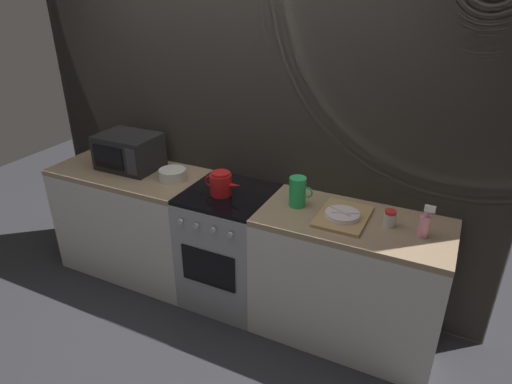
{
  "coord_description": "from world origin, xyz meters",
  "views": [
    {
      "loc": [
        1.4,
        -2.42,
        2.26
      ],
      "look_at": [
        0.22,
        0.0,
        0.95
      ],
      "focal_mm": 31.16,
      "sensor_mm": 36.0,
      "label": 1
    }
  ],
  "objects_px": {
    "spray_bottle": "(424,225)",
    "microwave": "(129,151)",
    "kettle": "(221,184)",
    "dish_pile": "(343,216)",
    "pitcher": "(298,192)",
    "spice_jar": "(390,219)",
    "mixing_bowl": "(173,174)",
    "stove_unit": "(230,247)"
  },
  "relations": [
    {
      "from": "microwave",
      "to": "kettle",
      "type": "bearing_deg",
      "value": -6.66
    },
    {
      "from": "kettle",
      "to": "spray_bottle",
      "type": "relative_size",
      "value": 1.4
    },
    {
      "from": "stove_unit",
      "to": "pitcher",
      "type": "distance_m",
      "value": 0.75
    },
    {
      "from": "spice_jar",
      "to": "spray_bottle",
      "type": "bearing_deg",
      "value": -10.4
    },
    {
      "from": "pitcher",
      "to": "stove_unit",
      "type": "bearing_deg",
      "value": -176.45
    },
    {
      "from": "microwave",
      "to": "mixing_bowl",
      "type": "distance_m",
      "value": 0.45
    },
    {
      "from": "mixing_bowl",
      "to": "spice_jar",
      "type": "relative_size",
      "value": 1.9
    },
    {
      "from": "stove_unit",
      "to": "spray_bottle",
      "type": "bearing_deg",
      "value": -0.49
    },
    {
      "from": "dish_pile",
      "to": "spice_jar",
      "type": "distance_m",
      "value": 0.28
    },
    {
      "from": "mixing_bowl",
      "to": "pitcher",
      "type": "xyz_separation_m",
      "value": [
        0.98,
        0.02,
        0.06
      ]
    },
    {
      "from": "kettle",
      "to": "spice_jar",
      "type": "xyz_separation_m",
      "value": [
        1.13,
        0.07,
        -0.03
      ]
    },
    {
      "from": "microwave",
      "to": "stove_unit",
      "type": "bearing_deg",
      "value": -3.69
    },
    {
      "from": "stove_unit",
      "to": "microwave",
      "type": "xyz_separation_m",
      "value": [
        -0.91,
        0.06,
        0.59
      ]
    },
    {
      "from": "mixing_bowl",
      "to": "dish_pile",
      "type": "bearing_deg",
      "value": -0.94
    },
    {
      "from": "kettle",
      "to": "dish_pile",
      "type": "height_order",
      "value": "kettle"
    },
    {
      "from": "kettle",
      "to": "mixing_bowl",
      "type": "bearing_deg",
      "value": 172.63
    },
    {
      "from": "microwave",
      "to": "dish_pile",
      "type": "xyz_separation_m",
      "value": [
        1.74,
        -0.07,
        -0.12
      ]
    },
    {
      "from": "kettle",
      "to": "dish_pile",
      "type": "distance_m",
      "value": 0.86
    },
    {
      "from": "spice_jar",
      "to": "spray_bottle",
      "type": "height_order",
      "value": "spray_bottle"
    },
    {
      "from": "pitcher",
      "to": "dish_pile",
      "type": "distance_m",
      "value": 0.33
    },
    {
      "from": "microwave",
      "to": "spice_jar",
      "type": "distance_m",
      "value": 2.02
    },
    {
      "from": "kettle",
      "to": "pitcher",
      "type": "height_order",
      "value": "pitcher"
    },
    {
      "from": "microwave",
      "to": "mixing_bowl",
      "type": "bearing_deg",
      "value": -5.92
    },
    {
      "from": "mixing_bowl",
      "to": "dish_pile",
      "type": "distance_m",
      "value": 1.3
    },
    {
      "from": "microwave",
      "to": "kettle",
      "type": "xyz_separation_m",
      "value": [
        0.88,
        -0.1,
        -0.05
      ]
    },
    {
      "from": "stove_unit",
      "to": "mixing_bowl",
      "type": "distance_m",
      "value": 0.68
    },
    {
      "from": "microwave",
      "to": "kettle",
      "type": "relative_size",
      "value": 1.62
    },
    {
      "from": "mixing_bowl",
      "to": "spice_jar",
      "type": "xyz_separation_m",
      "value": [
        1.58,
        0.01,
        0.01
      ]
    },
    {
      "from": "spice_jar",
      "to": "dish_pile",
      "type": "bearing_deg",
      "value": -173.18
    },
    {
      "from": "stove_unit",
      "to": "spray_bottle",
      "type": "relative_size",
      "value": 4.43
    },
    {
      "from": "kettle",
      "to": "pitcher",
      "type": "xyz_separation_m",
      "value": [
        0.53,
        0.08,
        0.02
      ]
    },
    {
      "from": "pitcher",
      "to": "dish_pile",
      "type": "bearing_deg",
      "value": -6.97
    },
    {
      "from": "stove_unit",
      "to": "spice_jar",
      "type": "height_order",
      "value": "spice_jar"
    },
    {
      "from": "spray_bottle",
      "to": "microwave",
      "type": "bearing_deg",
      "value": 178.19
    },
    {
      "from": "microwave",
      "to": "dish_pile",
      "type": "bearing_deg",
      "value": -2.19
    },
    {
      "from": "pitcher",
      "to": "dish_pile",
      "type": "xyz_separation_m",
      "value": [
        0.32,
        -0.04,
        -0.08
      ]
    },
    {
      "from": "microwave",
      "to": "spray_bottle",
      "type": "bearing_deg",
      "value": -1.81
    },
    {
      "from": "stove_unit",
      "to": "spice_jar",
      "type": "relative_size",
      "value": 8.57
    },
    {
      "from": "stove_unit",
      "to": "microwave",
      "type": "bearing_deg",
      "value": 176.31
    },
    {
      "from": "stove_unit",
      "to": "pitcher",
      "type": "relative_size",
      "value": 4.5
    },
    {
      "from": "kettle",
      "to": "dish_pile",
      "type": "xyz_separation_m",
      "value": [
        0.85,
        0.04,
        -0.06
      ]
    },
    {
      "from": "pitcher",
      "to": "spray_bottle",
      "type": "relative_size",
      "value": 0.99
    }
  ]
}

